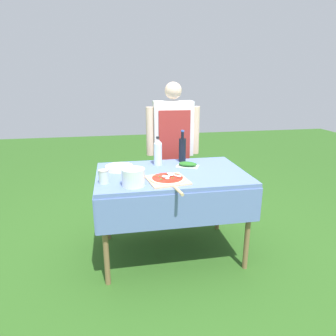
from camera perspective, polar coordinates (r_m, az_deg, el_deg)
The scene contains 10 objects.
ground_plane at distance 2.93m, azimuth 0.58°, elevation -15.66°, with size 12.00×12.00×0.00m, color #2D5B1E.
prep_table at distance 2.62m, azimuth 0.62°, elevation -2.64°, with size 1.29×0.84×0.79m.
person_cook at distance 3.24m, azimuth 0.96°, elevation 4.95°, with size 0.57×0.20×1.53m.
pizza_on_peel at distance 2.37m, azimuth 0.00°, elevation -2.18°, with size 0.34×0.50×0.05m.
oil_bottle at distance 2.89m, azimuth 2.75°, elevation 3.60°, with size 0.07×0.07×0.31m.
water_bottle at distance 2.77m, azimuth -1.94°, elevation 3.13°, with size 0.08×0.08×0.27m.
herb_container at distance 2.75m, azimuth 3.76°, elevation 0.71°, with size 0.23×0.19×0.04m.
mixing_tub at distance 2.27m, azimuth -6.60°, elevation -1.77°, with size 0.18×0.18×0.13m, color silver.
plate_stack at distance 2.69m, azimuth -9.28°, elevation 0.07°, with size 0.25×0.25×0.03m.
sauce_jar at distance 2.36m, azimuth -12.14°, elevation -1.76°, with size 0.08×0.08×0.11m.
Camera 1 is at (-0.47, -2.42, 1.58)m, focal length 32.00 mm.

